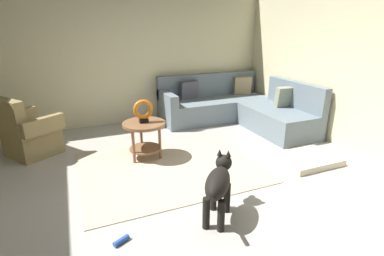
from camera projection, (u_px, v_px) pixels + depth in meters
ground_plane at (176, 199)px, 3.31m from camera, size 6.00×6.00×0.10m
wall_back at (120, 52)px, 5.40m from camera, size 6.00×0.12×2.70m
wall_right at (379, 62)px, 3.93m from camera, size 0.12×6.00×2.70m
area_rug at (169, 167)px, 3.95m from camera, size 2.30×1.90×0.01m
sectional_couch at (236, 108)px, 5.68m from camera, size 2.20×2.25×0.88m
armchair at (28, 134)px, 4.22m from camera, size 0.95×1.00×0.88m
side_table at (144, 131)px, 4.09m from camera, size 0.60×0.60×0.54m
torus_sculpture at (143, 111)px, 3.99m from camera, size 0.28×0.08×0.33m
dog_bed_mat at (307, 159)px, 4.07m from camera, size 0.80×0.60×0.09m
dog at (219, 183)px, 2.80m from camera, size 0.58×0.69×0.63m
dog_toy_rope at (121, 241)px, 2.56m from camera, size 0.16×0.11×0.05m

